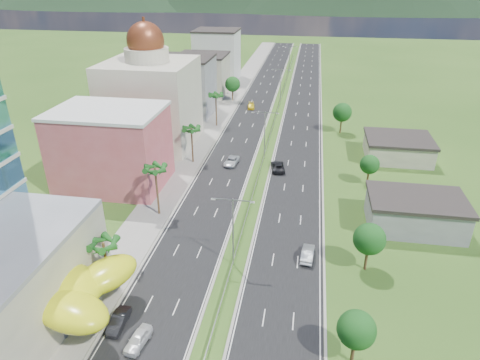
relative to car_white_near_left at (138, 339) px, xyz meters
The scene contains 34 objects.
ground 10.50m from the car_white_near_left, 38.72° to the left, with size 500.00×500.00×0.00m, color #2D5119.
road_left 96.55m from the car_white_near_left, 89.61° to the left, with size 11.00×260.00×0.04m, color black.
road_right 97.81m from the car_white_near_left, 80.78° to the left, with size 11.00×260.00×0.04m, color black.
sidewalk_left 96.95m from the car_white_near_left, 95.23° to the left, with size 7.00×260.00×0.12m, color gray.
median_guardrail 78.96m from the car_white_near_left, 84.06° to the left, with size 0.10×216.06×0.76m.
streetlight_median_b 19.39m from the car_white_near_left, 63.74° to the left, with size 6.04×0.25×11.00m.
streetlight_median_c 57.44m from the car_white_near_left, 81.78° to the left, with size 6.04×0.25×11.00m.
streetlight_median_d 102.05m from the car_white_near_left, 85.40° to the left, with size 6.04×0.25×11.00m.
streetlight_median_e 146.89m from the car_white_near_left, 86.81° to the left, with size 6.04×0.25×11.00m.
lime_canopy 12.81m from the car_white_near_left, 167.87° to the left, with size 18.00×15.00×7.40m.
pink_shophouse 43.87m from the car_white_near_left, 117.23° to the left, with size 20.00×15.00×15.00m, color #BF4E53.
domed_building 65.52m from the car_white_near_left, 107.86° to the left, with size 20.00×20.00×28.70m.
midrise_grey 88.86m from the car_white_near_left, 102.28° to the left, with size 16.00×15.00×16.00m, color gray.
midrise_beige 110.32m from the car_white_near_left, 99.84° to the left, with size 16.00×15.00×13.00m, color #9E9982.
midrise_white 133.14m from the car_white_near_left, 98.15° to the left, with size 16.00×15.00×18.00m, color silver.
shed_near 48.02m from the car_white_near_left, 41.10° to the left, with size 15.00×10.00×5.00m, color gray.
shed_far 72.43m from the car_white_near_left, 58.20° to the left, with size 14.00×12.00×4.40m, color #9E9982.
palm_tree_b 12.89m from the car_white_near_left, 130.63° to the left, with size 3.60×3.60×8.10m.
palm_tree_c 30.46m from the car_white_near_left, 104.41° to the left, with size 3.60×3.60×9.60m.
palm_tree_d 52.50m from the car_white_near_left, 98.10° to the left, with size 3.60×3.60×8.60m.
palm_tree_e 77.26m from the car_white_near_left, 95.47° to the left, with size 3.60×3.60×9.40m.
leafy_tree_lfar 101.92m from the car_white_near_left, 94.13° to the left, with size 4.90×4.90×8.05m.
leafy_tree_ra 24.54m from the car_white_near_left, ahead, with size 4.20×4.20×6.90m.
leafy_tree_rb 33.18m from the car_white_near_left, 34.32° to the left, with size 4.55×4.55×7.47m.
leafy_tree_rc 55.58m from the car_white_near_left, 57.05° to the left, with size 3.85×3.85×6.33m.
leafy_tree_rd 81.04m from the car_white_near_left, 71.13° to the left, with size 4.90×4.90×8.05m.
mountain_ridge 461.61m from the car_white_near_left, 81.51° to the left, with size 860.00×140.00×90.00m, color black, non-canonical shape.
car_white_near_left is the anchor object (origin of this frame).
car_dark_left 4.13m from the car_white_near_left, 145.05° to the left, with size 1.62×4.66×1.53m, color black.
car_silver_mid_left 51.68m from the car_white_near_left, 88.39° to the left, with size 2.55×5.54×1.54m, color #B9BDC1.
car_yellow_far_left 94.47m from the car_white_near_left, 90.15° to the left, with size 2.01×4.94×1.43m, color yellow.
car_silver_right 27.37m from the car_white_near_left, 46.33° to the left, with size 1.74×4.99×1.64m, color #A4A7AB.
car_dark_far_right 51.81m from the car_white_near_left, 76.82° to the left, with size 2.74×5.94×1.65m, color black.
motorcycle 12.08m from the car_white_near_left, 110.01° to the left, with size 0.59×1.95×1.25m, color black.
Camera 1 is at (9.29, -40.03, 39.05)m, focal length 32.00 mm.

